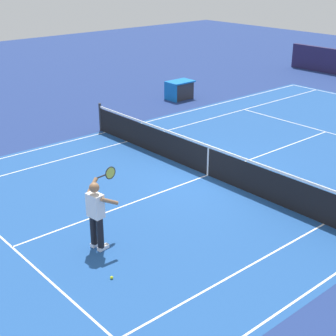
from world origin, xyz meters
The scene contains 7 objects.
ground_plane centered at (0.00, 0.00, 0.00)m, with size 60.00×60.00×0.00m, color navy.
court_slab centered at (0.00, 0.00, 0.00)m, with size 24.20×11.40×0.00m, color #1E4C93.
court_line_markings centered at (0.00, 0.00, 0.00)m, with size 23.85×11.05×0.01m.
tennis_net centered at (0.00, 0.00, 0.49)m, with size 0.10×11.70×1.08m.
tennis_player_near centered at (4.90, 1.33, 0.93)m, with size 1.03×0.81×1.70m.
tennis_ball centered at (5.39, 2.54, 0.03)m, with size 0.07×0.07×0.07m, color #CCE01E.
equipment_cart_tarped centered at (-5.49, -7.33, 0.44)m, with size 1.25×0.84×0.85m.
Camera 1 is at (10.35, 10.02, 6.17)m, focal length 54.47 mm.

